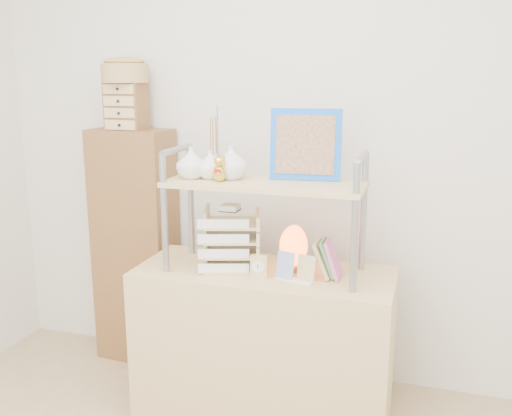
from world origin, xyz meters
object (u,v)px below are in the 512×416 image
Objects in this scene: desk at (264,344)px; cabinet at (135,247)px; salt_lamp at (294,247)px; letter_tray at (231,243)px.

cabinet is at bearing 157.24° from desk.
cabinet is 1.07m from salt_lamp.
salt_lamp is (0.12, 0.06, 0.48)m from desk.
letter_tray is at bearing -166.68° from salt_lamp.
desk is 0.52m from letter_tray.
desk is at bearing -154.79° from salt_lamp.
cabinet reaches higher than desk.
salt_lamp is at bearing 13.32° from letter_tray.
salt_lamp is at bearing 25.21° from desk.
letter_tray is (-0.16, -0.01, 0.50)m from desk.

